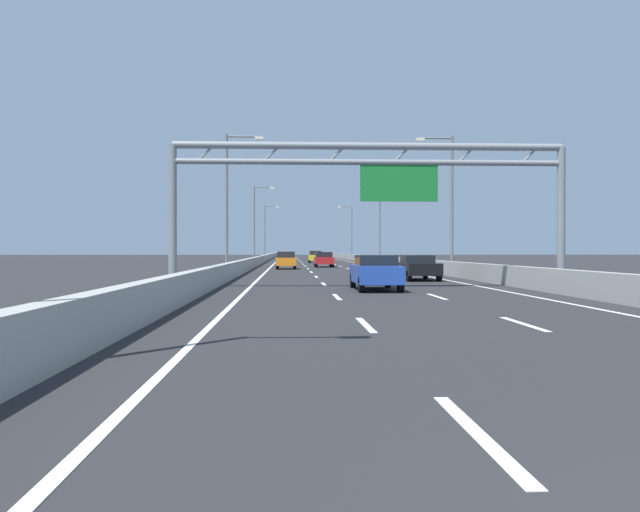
{
  "coord_description": "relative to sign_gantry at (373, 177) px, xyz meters",
  "views": [
    {
      "loc": [
        -3.53,
        -2.62,
        1.69
      ],
      "look_at": [
        -1.03,
        50.98,
        1.2
      ],
      "focal_mm": 38.09,
      "sensor_mm": 36.0,
      "label": 1
    }
  ],
  "objects": [
    {
      "name": "ground_plane",
      "position": [
        -0.16,
        73.23,
        -4.88
      ],
      "size": [
        260.0,
        260.0,
        0.0
      ],
      "primitive_type": "plane",
      "color": "#262628"
    },
    {
      "name": "lane_dash_left_0",
      "position": [
        -1.96,
        -23.27,
        -4.87
      ],
      "size": [
        0.16,
        3.0,
        0.01
      ],
      "primitive_type": "cube",
      "color": "white",
      "rests_on": "ground_plane"
    },
    {
      "name": "lane_dash_left_1",
      "position": [
        -1.96,
        -14.27,
        -4.87
      ],
      "size": [
        0.16,
        3.0,
        0.01
      ],
      "primitive_type": "cube",
      "color": "white",
      "rests_on": "ground_plane"
    },
    {
      "name": "lane_dash_left_2",
      "position": [
        -1.96,
        -5.27,
        -4.87
      ],
      "size": [
        0.16,
        3.0,
        0.01
      ],
      "primitive_type": "cube",
      "color": "white",
      "rests_on": "ground_plane"
    },
    {
      "name": "lane_dash_left_3",
      "position": [
        -1.96,
        3.73,
        -4.87
      ],
      "size": [
        0.16,
        3.0,
        0.01
      ],
      "primitive_type": "cube",
      "color": "white",
      "rests_on": "ground_plane"
    },
    {
      "name": "lane_dash_left_4",
      "position": [
        -1.96,
        12.73,
        -4.87
      ],
      "size": [
        0.16,
        3.0,
        0.01
      ],
      "primitive_type": "cube",
      "color": "white",
      "rests_on": "ground_plane"
    },
    {
      "name": "lane_dash_left_5",
      "position": [
        -1.96,
        21.73,
        -4.87
      ],
      "size": [
        0.16,
        3.0,
        0.01
      ],
      "primitive_type": "cube",
      "color": "white",
      "rests_on": "ground_plane"
    },
    {
      "name": "lane_dash_left_6",
      "position": [
        -1.96,
        30.73,
        -4.87
      ],
      "size": [
        0.16,
        3.0,
        0.01
      ],
      "primitive_type": "cube",
      "color": "white",
      "rests_on": "ground_plane"
    },
    {
      "name": "lane_dash_left_7",
      "position": [
        -1.96,
        39.73,
        -4.87
      ],
      "size": [
        0.16,
        3.0,
        0.01
      ],
      "primitive_type": "cube",
      "color": "white",
      "rests_on": "ground_plane"
    },
    {
      "name": "lane_dash_left_8",
      "position": [
        -1.96,
        48.73,
        -4.87
      ],
      "size": [
        0.16,
        3.0,
        0.01
      ],
      "primitive_type": "cube",
      "color": "white",
      "rests_on": "ground_plane"
    },
    {
      "name": "lane_dash_left_9",
      "position": [
        -1.96,
        57.73,
        -4.87
      ],
      "size": [
        0.16,
        3.0,
        0.01
      ],
      "primitive_type": "cube",
      "color": "white",
      "rests_on": "ground_plane"
    },
    {
      "name": "lane_dash_left_10",
      "position": [
        -1.96,
        66.73,
        -4.87
      ],
      "size": [
        0.16,
        3.0,
        0.01
      ],
      "primitive_type": "cube",
      "color": "white",
      "rests_on": "ground_plane"
    },
    {
      "name": "lane_dash_left_11",
      "position": [
        -1.96,
        75.73,
        -4.87
      ],
      "size": [
        0.16,
        3.0,
        0.01
      ],
      "primitive_type": "cube",
      "color": "white",
      "rests_on": "ground_plane"
    },
    {
      "name": "lane_dash_left_12",
      "position": [
        -1.96,
        84.73,
        -4.87
      ],
      "size": [
        0.16,
        3.0,
        0.01
      ],
      "primitive_type": "cube",
      "color": "white",
      "rests_on": "ground_plane"
    },
    {
      "name": "lane_dash_left_13",
      "position": [
        -1.96,
        93.73,
        -4.87
      ],
      "size": [
        0.16,
        3.0,
        0.01
      ],
      "primitive_type": "cube",
      "color": "white",
      "rests_on": "ground_plane"
    },
    {
      "name": "lane_dash_left_14",
      "position": [
        -1.96,
        102.73,
        -4.87
      ],
      "size": [
        0.16,
        3.0,
        0.01
      ],
      "primitive_type": "cube",
      "color": "white",
      "rests_on": "ground_plane"
    },
    {
      "name": "lane_dash_left_15",
      "position": [
        -1.96,
        111.73,
        -4.87
      ],
      "size": [
        0.16,
        3.0,
        0.01
      ],
      "primitive_type": "cube",
      "color": "white",
      "rests_on": "ground_plane"
    },
    {
      "name": "lane_dash_left_16",
      "position": [
        -1.96,
        120.73,
        -4.87
      ],
      "size": [
        0.16,
        3.0,
        0.01
      ],
      "primitive_type": "cube",
      "color": "white",
      "rests_on": "ground_plane"
    },
    {
      "name": "lane_dash_left_17",
      "position": [
        -1.96,
        129.73,
        -4.87
      ],
      "size": [
        0.16,
        3.0,
        0.01
      ],
      "primitive_type": "cube",
      "color": "white",
      "rests_on": "ground_plane"
    },
    {
      "name": "lane_dash_right_1",
      "position": [
        1.64,
        -14.27,
        -4.87
      ],
      "size": [
        0.16,
        3.0,
        0.01
      ],
      "primitive_type": "cube",
      "color": "white",
      "rests_on": "ground_plane"
    },
    {
      "name": "lane_dash_right_2",
      "position": [
        1.64,
        -5.27,
        -4.87
      ],
      "size": [
        0.16,
        3.0,
        0.01
      ],
      "primitive_type": "cube",
      "color": "white",
      "rests_on": "ground_plane"
    },
    {
      "name": "lane_dash_right_3",
      "position": [
        1.64,
        3.73,
        -4.87
      ],
      "size": [
        0.16,
        3.0,
        0.01
      ],
      "primitive_type": "cube",
      "color": "white",
      "rests_on": "ground_plane"
    },
    {
      "name": "lane_dash_right_4",
      "position": [
        1.64,
        12.73,
        -4.87
      ],
      "size": [
        0.16,
        3.0,
        0.01
      ],
      "primitive_type": "cube",
      "color": "white",
      "rests_on": "ground_plane"
    },
    {
      "name": "lane_dash_right_5",
      "position": [
        1.64,
        21.73,
        -4.87
      ],
      "size": [
        0.16,
        3.0,
        0.01
      ],
      "primitive_type": "cube",
      "color": "white",
      "rests_on": "ground_plane"
    },
    {
      "name": "lane_dash_right_6",
      "position": [
        1.64,
        30.73,
        -4.87
      ],
      "size": [
        0.16,
        3.0,
        0.01
      ],
      "primitive_type": "cube",
      "color": "white",
      "rests_on": "ground_plane"
    },
    {
      "name": "lane_dash_right_7",
      "position": [
        1.64,
        39.73,
        -4.87
      ],
      "size": [
        0.16,
        3.0,
        0.01
      ],
      "primitive_type": "cube",
      "color": "white",
      "rests_on": "ground_plane"
    },
    {
      "name": "lane_dash_right_8",
      "position": [
        1.64,
        48.73,
        -4.87
      ],
      "size": [
        0.16,
        3.0,
        0.01
      ],
      "primitive_type": "cube",
      "color": "white",
      "rests_on": "ground_plane"
    },
    {
      "name": "lane_dash_right_9",
      "position": [
        1.64,
        57.73,
        -4.87
      ],
      "size": [
        0.16,
        3.0,
        0.01
      ],
      "primitive_type": "cube",
      "color": "white",
      "rests_on": "ground_plane"
    },
    {
      "name": "lane_dash_right_10",
      "position": [
        1.64,
        66.73,
        -4.87
      ],
      "size": [
        0.16,
        3.0,
        0.01
      ],
      "primitive_type": "cube",
      "color": "white",
      "rests_on": "ground_plane"
    },
    {
      "name": "lane_dash_right_11",
      "position": [
        1.64,
        75.73,
        -4.87
      ],
      "size": [
        0.16,
        3.0,
        0.01
      ],
      "primitive_type": "cube",
      "color": "white",
      "rests_on": "ground_plane"
    },
    {
      "name": "lane_dash_right_12",
      "position": [
        1.64,
        84.73,
        -4.87
      ],
      "size": [
        0.16,
        3.0,
        0.01
      ],
      "primitive_type": "cube",
      "color": "white",
      "rests_on": "ground_plane"
    },
    {
      "name": "lane_dash_right_13",
      "position": [
        1.64,
        93.73,
        -4.87
      ],
      "size": [
        0.16,
        3.0,
        0.01
      ],
      "primitive_type": "cube",
      "color": "white",
      "rests_on": "ground_plane"
    },
    {
      "name": "lane_dash_right_14",
      "position": [
        1.64,
        102.73,
        -4.87
      ],
      "size": [
        0.16,
        3.0,
        0.01
      ],
      "primitive_type": "cube",
      "color": "white",
      "rests_on": "ground_plane"
    },
    {
      "name": "lane_dash_right_15",
      "position": [
        1.64,
        111.73,
        -4.87
      ],
      "size": [
        0.16,
        3.0,
        0.01
      ],
      "primitive_type": "cube",
      "color": "white",
      "rests_on": "ground_plane"
    },
    {
      "name": "lane_dash_right_16",
      "position": [
        1.64,
        120.73,
        -4.87
      ],
      "size": [
        0.16,
        3.0,
        0.01
      ],
      "primitive_type": "cube",
      "color": "white",
      "rests_on": "ground_plane"
    },
    {
      "name": "lane_dash_right_17",
      "position": [
        1.64,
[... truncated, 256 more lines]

